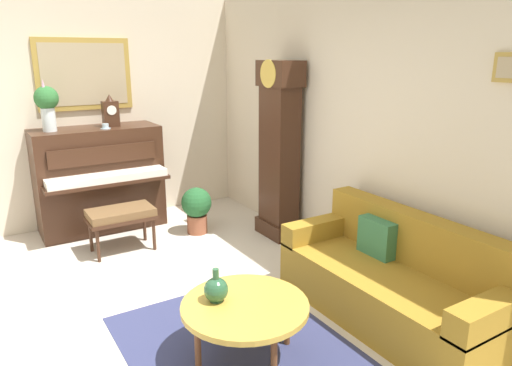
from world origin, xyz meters
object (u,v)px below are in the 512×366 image
object	(u,v)px
grandfather_clock	(279,156)
couch	(394,282)
coffee_table	(245,308)
potted_plant	(197,207)
piano_bench	(121,215)
mantel_clock	(110,112)
flower_vase	(47,103)
piano	(100,179)
teacup	(105,127)
green_jug	(216,289)

from	to	relation	value
grandfather_clock	couch	xyz separation A→B (m)	(1.99, -0.23, -0.65)
coffee_table	potted_plant	size ratio (longest dim) A/B	1.57
couch	potted_plant	size ratio (longest dim) A/B	3.39
piano_bench	mantel_clock	distance (m)	1.32
grandfather_clock	flower_vase	bearing A→B (deg)	-120.97
coffee_table	flower_vase	bearing A→B (deg)	-168.12
piano	couch	xyz separation A→B (m)	(3.32, 1.48, -0.32)
piano_bench	grandfather_clock	xyz separation A→B (m)	(0.50, 1.71, 0.56)
coffee_table	teacup	xyz separation A→B (m)	(-3.03, -0.09, 0.86)
grandfather_clock	couch	bearing A→B (deg)	-6.60
coffee_table	teacup	size ratio (longest dim) A/B	7.59
couch	mantel_clock	distance (m)	3.72
couch	coffee_table	size ratio (longest dim) A/B	2.16
mantel_clock	teacup	xyz separation A→B (m)	(0.14, -0.11, -0.15)
grandfather_clock	flower_vase	world-z (taller)	grandfather_clock
grandfather_clock	coffee_table	xyz separation A→B (m)	(1.84, -1.54, -0.55)
grandfather_clock	teacup	bearing A→B (deg)	-125.98
piano	green_jug	world-z (taller)	piano
piano_bench	couch	bearing A→B (deg)	30.74
grandfather_clock	potted_plant	distance (m)	1.17
grandfather_clock	mantel_clock	world-z (taller)	grandfather_clock
coffee_table	flower_vase	size ratio (longest dim) A/B	1.52
mantel_clock	teacup	size ratio (longest dim) A/B	3.28
flower_vase	piano_bench	bearing A→B (deg)	31.01
grandfather_clock	green_jug	xyz separation A→B (m)	(1.71, -1.69, -0.43)
coffee_table	teacup	distance (m)	3.15
mantel_clock	green_jug	xyz separation A→B (m)	(3.03, -0.17, -0.89)
teacup	green_jug	xyz separation A→B (m)	(2.89, -0.06, -0.74)
piano	coffee_table	size ratio (longest dim) A/B	1.64
piano_bench	green_jug	xyz separation A→B (m)	(2.21, 0.02, 0.13)
piano_bench	grandfather_clock	world-z (taller)	grandfather_clock
piano	coffee_table	distance (m)	3.18
piano	teacup	xyz separation A→B (m)	(0.14, 0.08, 0.64)
piano_bench	flower_vase	world-z (taller)	flower_vase
grandfather_clock	green_jug	distance (m)	2.44
green_jug	piano	bearing A→B (deg)	-179.54
teacup	piano_bench	bearing A→B (deg)	-7.03
piano_bench	potted_plant	world-z (taller)	potted_plant
piano	potted_plant	world-z (taller)	piano
green_jug	flower_vase	bearing A→B (deg)	-170.34
grandfather_clock	mantel_clock	size ratio (longest dim) A/B	5.34
grandfather_clock	teacup	xyz separation A→B (m)	(-1.18, -1.63, 0.31)
grandfather_clock	potted_plant	xyz separation A→B (m)	(-0.57, -0.79, -0.64)
couch	coffee_table	world-z (taller)	couch
flower_vase	piano	bearing A→B (deg)	90.27
teacup	mantel_clock	bearing A→B (deg)	142.33
grandfather_clock	coffee_table	size ratio (longest dim) A/B	2.31
couch	piano_bench	bearing A→B (deg)	-149.26
piano	teacup	bearing A→B (deg)	30.41
piano_bench	green_jug	distance (m)	2.22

